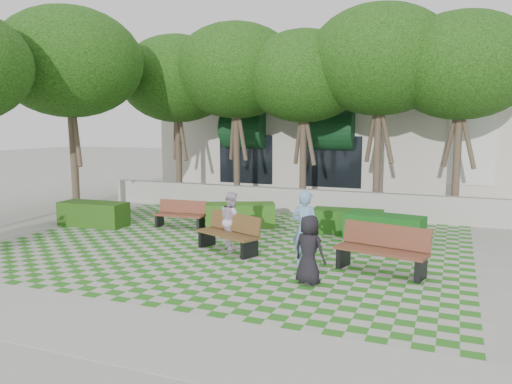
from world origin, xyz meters
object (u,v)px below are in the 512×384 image
at_px(hedge_west, 94,214).
at_px(hedge_midright, 347,222).
at_px(bench_west, 181,215).
at_px(person_white, 232,220).
at_px(bench_east, 382,250).
at_px(person_blue, 305,229).
at_px(hedge_midleft, 241,215).
at_px(bench_mid, 229,234).
at_px(hedge_east, 384,228).
at_px(person_dark, 309,250).

bearing_deg(hedge_west, hedge_midright, 13.74).
relative_size(bench_west, person_white, 1.10).
height_order(bench_east, person_blue, person_blue).
xyz_separation_m(hedge_midright, hedge_midleft, (-3.31, -0.31, 0.02)).
bearing_deg(hedge_midright, hedge_midleft, -174.61).
bearing_deg(bench_east, bench_west, 172.27).
bearing_deg(person_white, person_blue, -152.09).
xyz_separation_m(hedge_west, person_white, (5.28, -0.94, 0.36)).
relative_size(bench_mid, hedge_east, 0.91).
bearing_deg(person_dark, hedge_east, -84.58).
bearing_deg(person_blue, hedge_midleft, -39.10).
bearing_deg(person_white, hedge_west, 40.43).
bearing_deg(bench_west, hedge_east, 0.47).
bearing_deg(hedge_east, person_dark, -101.89).
bearing_deg(hedge_midleft, hedge_east, -3.71).
bearing_deg(hedge_east, hedge_midright, 152.25).
distance_m(bench_mid, hedge_east, 4.36).
bearing_deg(bench_west, person_dark, -40.23).
bearing_deg(person_white, hedge_east, -97.67).
distance_m(hedge_midleft, person_blue, 4.68).
bearing_deg(hedge_west, bench_east, -10.46).
distance_m(hedge_east, person_white, 4.25).
relative_size(hedge_midleft, person_dark, 1.50).
height_order(person_blue, person_white, person_blue).
relative_size(hedge_west, person_white, 1.46).
bearing_deg(bench_east, bench_mid, -172.47).
bearing_deg(hedge_west, bench_mid, -13.70).
distance_m(bench_west, hedge_midleft, 1.88).
relative_size(bench_east, hedge_west, 0.96).
relative_size(bench_mid, hedge_west, 0.89).
relative_size(hedge_midright, person_dark, 1.44).
distance_m(bench_mid, person_white, 0.47).
distance_m(bench_west, hedge_east, 6.19).
bearing_deg(hedge_midleft, bench_west, -155.93).
height_order(hedge_midright, hedge_west, hedge_west).
relative_size(hedge_east, hedge_midleft, 0.99).
bearing_deg(hedge_midleft, bench_east, -34.31).
height_order(hedge_midleft, person_dark, person_dark).
xyz_separation_m(hedge_midleft, person_dark, (3.54, -4.63, 0.34)).
xyz_separation_m(hedge_midright, person_dark, (0.23, -4.94, 0.35)).
distance_m(hedge_west, person_blue, 7.78).
distance_m(bench_east, person_blue, 1.75).
bearing_deg(hedge_east, bench_west, -175.58).
distance_m(bench_east, bench_west, 7.00).
xyz_separation_m(bench_mid, hedge_west, (-5.38, 1.31, -0.08)).
bearing_deg(bench_east, hedge_midright, 125.98).
bearing_deg(hedge_east, bench_mid, -143.38).
height_order(hedge_midright, hedge_midleft, hedge_midleft).
xyz_separation_m(hedge_midright, hedge_west, (-7.73, -1.89, 0.02)).
height_order(person_dark, person_white, person_white).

